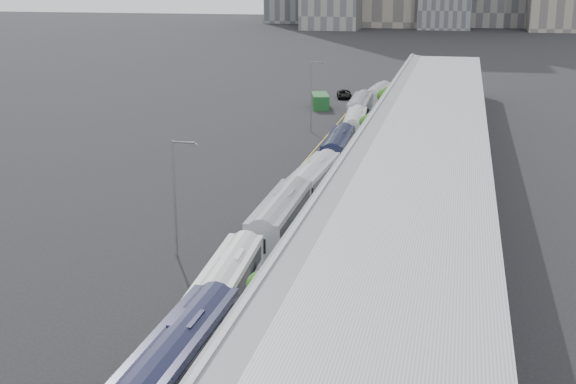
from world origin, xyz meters
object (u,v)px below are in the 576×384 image
(bus_3, at_px, (280,223))
(bus_8, at_px, (378,98))
(bus_2, at_px, (227,291))
(bus_5, at_px, (338,151))
(bus_1, at_px, (177,371))
(street_lamp_far, at_px, (312,92))
(street_lamp_near, at_px, (177,191))
(bus_4, at_px, (314,184))
(suv, at_px, (344,94))
(shipping_container, at_px, (320,101))
(bus_6, at_px, (355,127))
(bus_7, at_px, (360,111))

(bus_3, distance_m, bus_8, 71.01)
(bus_2, distance_m, bus_5, 43.49)
(bus_1, distance_m, street_lamp_far, 73.52)
(street_lamp_near, height_order, street_lamp_far, street_lamp_far)
(bus_4, height_order, suv, bus_4)
(bus_4, relative_size, street_lamp_far, 1.32)
(shipping_container, bearing_deg, bus_6, -83.39)
(bus_8, relative_size, suv, 2.34)
(bus_8, relative_size, shipping_container, 1.83)
(bus_7, bearing_deg, street_lamp_near, -98.08)
(bus_3, height_order, bus_8, bus_3)
(bus_4, bearing_deg, suv, 98.54)
(bus_8, xyz_separation_m, street_lamp_far, (-6.75, -23.70, 4.12))
(bus_7, distance_m, bus_8, 14.69)
(bus_5, bearing_deg, bus_6, 88.21)
(bus_8, bearing_deg, bus_7, -90.31)
(bus_6, xyz_separation_m, bus_8, (0.21, 26.92, -0.04))
(street_lamp_near, relative_size, street_lamp_far, 0.95)
(bus_3, relative_size, bus_7, 1.01)
(street_lamp_far, bearing_deg, bus_6, -26.20)
(bus_2, bearing_deg, street_lamp_far, 92.21)
(bus_5, distance_m, street_lamp_near, 34.75)
(bus_2, distance_m, bus_4, 27.90)
(street_lamp_far, distance_m, suv, 31.95)
(bus_3, bearing_deg, bus_5, 89.02)
(bus_6, height_order, bus_8, bus_6)
(bus_7, height_order, street_lamp_far, street_lamp_far)
(bus_4, bearing_deg, bus_6, 92.78)
(bus_6, bearing_deg, street_lamp_far, 149.57)
(bus_4, bearing_deg, shipping_container, 102.17)
(street_lamp_near, bearing_deg, street_lamp_far, 89.00)
(bus_5, height_order, bus_6, bus_5)
(bus_1, height_order, bus_2, bus_1)
(shipping_container, xyz_separation_m, suv, (2.37, 11.21, -0.43))
(street_lamp_near, xyz_separation_m, shipping_container, (-1.58, 72.51, -4.20))
(bus_6, bearing_deg, bus_2, -94.81)
(bus_1, bearing_deg, street_lamp_near, 110.30)
(bus_6, bearing_deg, bus_8, 85.32)
(bus_3, bearing_deg, bus_8, 89.28)
(suv, bearing_deg, bus_7, -88.02)
(suv, bearing_deg, bus_1, -98.55)
(bus_7, bearing_deg, bus_3, -91.37)
(bus_3, bearing_deg, bus_4, 88.28)
(shipping_container, bearing_deg, street_lamp_far, -97.37)
(bus_5, relative_size, bus_6, 1.01)
(street_lamp_far, bearing_deg, bus_4, -79.08)
(bus_3, distance_m, bus_5, 28.89)
(street_lamp_far, bearing_deg, suv, 90.20)
(bus_4, relative_size, bus_5, 1.01)
(bus_2, xyz_separation_m, bus_7, (-0.37, 70.96, 0.10))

